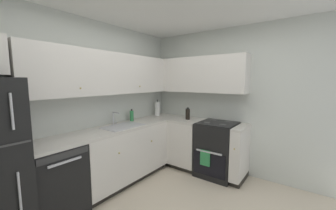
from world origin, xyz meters
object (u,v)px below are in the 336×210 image
object	(u,v)px
soap_bottle	(132,116)
paper_towel_roll	(157,109)
oil_bottle	(188,114)
oven_range	(217,149)
dishwasher	(54,181)

from	to	relation	value
soap_bottle	paper_towel_roll	size ratio (longest dim) A/B	0.63
oil_bottle	soap_bottle	bearing A→B (deg)	133.62
oven_range	oil_bottle	distance (m)	0.81
oven_range	dishwasher	bearing A→B (deg)	152.17
dishwasher	oil_bottle	distance (m)	2.32
soap_bottle	oil_bottle	world-z (taller)	oil_bottle
oven_range	paper_towel_roll	world-z (taller)	paper_towel_roll
oil_bottle	dishwasher	bearing A→B (deg)	165.35
paper_towel_roll	dishwasher	bearing A→B (deg)	-175.75
dishwasher	oil_bottle	bearing A→B (deg)	-14.65
soap_bottle	paper_towel_roll	xyz separation A→B (m)	(0.71, -0.02, 0.05)
paper_towel_roll	soap_bottle	bearing A→B (deg)	178.38
dishwasher	paper_towel_roll	world-z (taller)	paper_towel_roll
oil_bottle	oven_range	bearing A→B (deg)	-88.21
soap_bottle	oil_bottle	xyz separation A→B (m)	(0.71, -0.75, 0.01)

